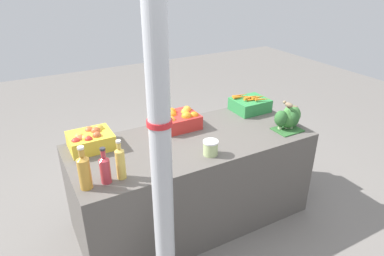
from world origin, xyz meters
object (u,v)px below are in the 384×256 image
(carrot_crate, at_px, (250,104))
(sparrow_bird, at_px, (288,105))
(juice_bottle_golden, at_px, (120,162))
(pickle_jar, at_px, (211,148))
(broccoli_pile, at_px, (289,118))
(juice_bottle_ruby, at_px, (105,168))
(juice_bottle_amber, at_px, (84,171))
(support_pole, at_px, (160,144))
(orange_crate, at_px, (179,119))
(apple_crate, at_px, (90,140))

(carrot_crate, height_order, sparrow_bird, sparrow_bird)
(juice_bottle_golden, xyz_separation_m, sparrow_bird, (1.42, 0.03, 0.10))
(carrot_crate, distance_m, pickle_jar, 0.91)
(broccoli_pile, bearing_deg, juice_bottle_ruby, -178.63)
(juice_bottle_golden, bearing_deg, juice_bottle_amber, 180.00)
(support_pole, height_order, pickle_jar, support_pole)
(orange_crate, relative_size, juice_bottle_ruby, 1.27)
(apple_crate, bearing_deg, carrot_crate, 0.13)
(support_pole, relative_size, apple_crate, 7.61)
(juice_bottle_ruby, bearing_deg, carrot_crate, 18.23)
(orange_crate, bearing_deg, juice_bottle_ruby, -147.10)
(apple_crate, relative_size, juice_bottle_golden, 1.15)
(support_pole, height_order, juice_bottle_golden, support_pole)
(juice_bottle_golden, relative_size, pickle_jar, 2.45)
(pickle_jar, bearing_deg, sparrow_bird, 4.03)
(juice_bottle_ruby, bearing_deg, juice_bottle_golden, 0.00)
(support_pole, height_order, juice_bottle_ruby, support_pole)
(carrot_crate, xyz_separation_m, juice_bottle_golden, (-1.40, -0.49, 0.05))
(juice_bottle_ruby, bearing_deg, orange_crate, 32.90)
(carrot_crate, xyz_separation_m, juice_bottle_amber, (-1.62, -0.49, 0.06))
(support_pole, xyz_separation_m, juice_bottle_amber, (-0.32, 0.43, -0.31))
(juice_bottle_golden, height_order, pickle_jar, juice_bottle_golden)
(orange_crate, distance_m, carrot_crate, 0.74)
(broccoli_pile, distance_m, juice_bottle_golden, 1.44)
(orange_crate, distance_m, juice_bottle_ruby, 0.91)
(juice_bottle_ruby, xyz_separation_m, juice_bottle_golden, (0.10, 0.00, 0.01))
(carrot_crate, distance_m, juice_bottle_ruby, 1.58)
(broccoli_pile, relative_size, juice_bottle_golden, 0.92)
(apple_crate, distance_m, juice_bottle_amber, 0.51)
(pickle_jar, bearing_deg, support_pole, -143.93)
(carrot_crate, height_order, juice_bottle_golden, juice_bottle_golden)
(broccoli_pile, height_order, sparrow_bird, sparrow_bird)
(carrot_crate, bearing_deg, apple_crate, -179.87)
(orange_crate, distance_m, sparrow_bird, 0.90)
(support_pole, xyz_separation_m, carrot_crate, (1.30, 0.92, -0.36))
(juice_bottle_amber, bearing_deg, carrot_crate, 16.91)
(sparrow_bird, bearing_deg, carrot_crate, -12.17)
(orange_crate, relative_size, sparrow_bird, 2.33)
(juice_bottle_amber, distance_m, pickle_jar, 0.88)
(sparrow_bird, bearing_deg, orange_crate, 44.40)
(apple_crate, xyz_separation_m, broccoli_pile, (1.52, -0.45, 0.03))
(support_pole, bearing_deg, carrot_crate, 35.26)
(juice_bottle_amber, xyz_separation_m, sparrow_bird, (1.64, 0.03, 0.10))
(apple_crate, distance_m, carrot_crate, 1.48)
(juice_bottle_ruby, bearing_deg, broccoli_pile, 1.37)
(broccoli_pile, bearing_deg, juice_bottle_golden, -178.54)
(orange_crate, relative_size, broccoli_pile, 1.25)
(support_pole, distance_m, sparrow_bird, 1.41)
(support_pole, relative_size, juice_bottle_amber, 8.27)
(apple_crate, xyz_separation_m, orange_crate, (0.74, 0.00, 0.00))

